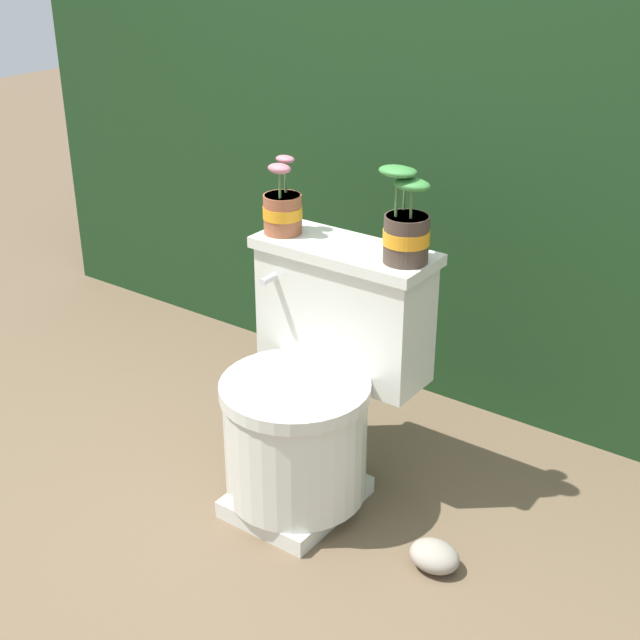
{
  "coord_description": "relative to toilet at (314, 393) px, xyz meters",
  "views": [
    {
      "loc": [
        1.24,
        -1.59,
        1.53
      ],
      "look_at": [
        0.01,
        0.1,
        0.52
      ],
      "focal_mm": 50.0,
      "sensor_mm": 36.0,
      "label": 1
    }
  ],
  "objects": [
    {
      "name": "ground_plane",
      "position": [
        -0.01,
        -0.08,
        -0.32
      ],
      "size": [
        12.0,
        12.0,
        0.0
      ],
      "primitive_type": "plane",
      "color": "brown"
    },
    {
      "name": "hedge_backdrop",
      "position": [
        -0.01,
        1.06,
        0.4
      ],
      "size": [
        3.48,
        0.76,
        1.43
      ],
      "color": "#193819",
      "rests_on": "ground"
    },
    {
      "name": "toilet",
      "position": [
        0.0,
        0.0,
        0.0
      ],
      "size": [
        0.5,
        0.52,
        0.7
      ],
      "color": "silver",
      "rests_on": "ground"
    },
    {
      "name": "potted_plant_left",
      "position": [
        -0.19,
        0.12,
        0.45
      ],
      "size": [
        0.11,
        0.11,
        0.21
      ],
      "color": "#9E5638",
      "rests_on": "toilet"
    },
    {
      "name": "potted_plant_midleft",
      "position": [
        0.19,
        0.13,
        0.47
      ],
      "size": [
        0.13,
        0.12,
        0.25
      ],
      "color": "#47382D",
      "rests_on": "toilet"
    },
    {
      "name": "garden_stone",
      "position": [
        0.43,
        -0.08,
        -0.28
      ],
      "size": [
        0.13,
        0.1,
        0.07
      ],
      "color": "#9E9384",
      "rests_on": "ground"
    }
  ]
}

